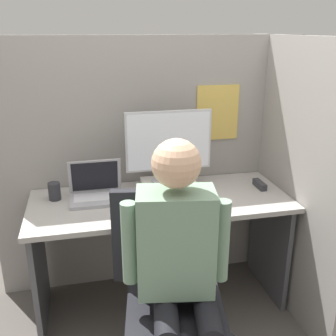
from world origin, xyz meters
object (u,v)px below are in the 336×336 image
(laptop, at_px, (96,192))
(carrot_toy, at_px, (208,201))
(monitor, at_px, (169,145))
(pen_cup, at_px, (54,191))
(stapler, at_px, (260,185))
(office_chair, at_px, (167,289))
(paper_box, at_px, (169,185))
(person, at_px, (181,261))

(laptop, bearing_deg, carrot_toy, -18.78)
(monitor, relative_size, carrot_toy, 4.16)
(monitor, distance_m, pen_cup, 0.74)
(monitor, bearing_deg, laptop, -172.37)
(stapler, xyz_separation_m, pen_cup, (-1.27, 0.10, 0.03))
(monitor, distance_m, carrot_toy, 0.42)
(monitor, distance_m, office_chair, 0.87)
(paper_box, xyz_separation_m, person, (-0.13, -0.82, -0.02))
(laptop, relative_size, stapler, 2.30)
(paper_box, bearing_deg, person, -99.10)
(carrot_toy, distance_m, pen_cup, 0.91)
(paper_box, bearing_deg, carrot_toy, -57.44)
(office_chair, bearing_deg, laptop, 115.93)
(carrot_toy, bearing_deg, office_chair, -129.95)
(carrot_toy, height_order, office_chair, office_chair)
(stapler, distance_m, office_chair, 0.96)
(stapler, height_order, office_chair, office_chair)
(monitor, height_order, pen_cup, monitor)
(monitor, distance_m, stapler, 0.64)
(monitor, xyz_separation_m, carrot_toy, (0.17, -0.28, -0.27))
(office_chair, distance_m, person, 0.30)
(paper_box, xyz_separation_m, monitor, (-0.00, 0.00, 0.26))
(laptop, bearing_deg, person, -67.03)
(laptop, bearing_deg, monitor, 7.63)
(laptop, height_order, person, person)
(laptop, bearing_deg, office_chair, -64.07)
(carrot_toy, xyz_separation_m, pen_cup, (-0.87, 0.26, 0.03))
(laptop, height_order, carrot_toy, laptop)
(stapler, height_order, person, person)
(carrot_toy, bearing_deg, pen_cup, 163.14)
(monitor, height_order, stapler, monitor)
(monitor, xyz_separation_m, office_chair, (-0.16, -0.67, -0.54))
(laptop, distance_m, pen_cup, 0.25)
(pen_cup, bearing_deg, laptop, -11.66)
(stapler, relative_size, carrot_toy, 1.06)
(laptop, relative_size, office_chair, 0.32)
(carrot_toy, distance_m, office_chair, 0.58)
(laptop, relative_size, carrot_toy, 2.43)
(carrot_toy, bearing_deg, laptop, 161.22)
(monitor, bearing_deg, person, -99.07)
(stapler, xyz_separation_m, carrot_toy, (-0.40, -0.17, 0.00))
(laptop, xyz_separation_m, person, (0.32, -0.76, -0.04))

